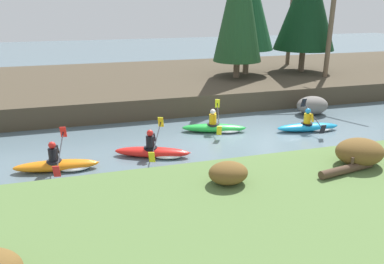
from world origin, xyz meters
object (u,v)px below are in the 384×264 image
(kayaker_middle, at_px, (217,127))
(kayaker_far_back, at_px, (60,164))
(kayaker_lead, at_px, (310,126))
(kayaker_trailing, at_px, (155,151))
(boulder_midstream, at_px, (312,105))
(driftwood_log, at_px, (346,169))

(kayaker_middle, distance_m, kayaker_far_back, 6.62)
(kayaker_lead, bearing_deg, kayaker_trailing, -165.10)
(kayaker_far_back, relative_size, boulder_midstream, 1.78)
(driftwood_log, bearing_deg, kayaker_middle, 95.14)
(kayaker_lead, xyz_separation_m, boulder_midstream, (1.52, 2.23, 0.24))
(kayaker_middle, relative_size, driftwood_log, 1.47)
(kayaker_trailing, bearing_deg, kayaker_far_back, -154.43)
(kayaker_middle, bearing_deg, kayaker_trailing, -129.82)
(kayaker_trailing, height_order, boulder_midstream, kayaker_trailing)
(kayaker_trailing, distance_m, driftwood_log, 6.34)
(kayaker_far_back, height_order, driftwood_log, kayaker_far_back)
(kayaker_middle, distance_m, kayaker_trailing, 3.59)
(driftwood_log, bearing_deg, kayaker_lead, 56.96)
(boulder_midstream, bearing_deg, kayaker_trailing, -159.21)
(kayaker_lead, bearing_deg, boulder_midstream, 62.60)
(kayaker_middle, height_order, kayaker_trailing, same)
(boulder_midstream, bearing_deg, kayaker_far_back, -163.46)
(kayaker_trailing, relative_size, boulder_midstream, 1.75)
(kayaker_lead, xyz_separation_m, driftwood_log, (-2.28, -5.24, 0.61))
(kayaker_middle, distance_m, driftwood_log, 6.47)
(kayaker_middle, bearing_deg, kayaker_far_back, -143.27)
(boulder_midstream, relative_size, driftwood_log, 0.83)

